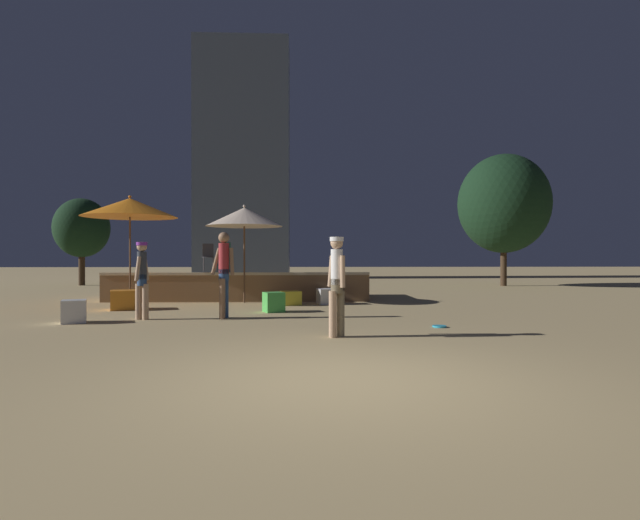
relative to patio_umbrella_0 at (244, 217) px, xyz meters
The scene contains 18 objects.
ground_plane 9.70m from the patio_umbrella_0, 77.38° to the right, with size 120.00×120.00×0.00m, color tan.
wooden_deck 2.60m from the patio_umbrella_0, 99.89° to the left, with size 7.87×2.69×0.87m.
patio_umbrella_0 is the anchor object (origin of this frame).
patio_umbrella_1 3.25m from the patio_umbrella_0, behind, with size 2.65×2.65×3.08m.
cube_seat_0 3.33m from the patio_umbrella_0, 12.47° to the right, with size 0.66×0.66×0.43m.
cube_seat_1 4.00m from the patio_umbrella_0, 148.25° to the right, with size 0.82×0.82×0.49m.
cube_seat_2 2.76m from the patio_umbrella_0, 28.75° to the right, with size 0.62×0.62×0.39m.
cube_seat_3 3.46m from the patio_umbrella_0, 68.31° to the right, with size 0.57×0.57×0.48m.
cube_seat_4 5.65m from the patio_umbrella_0, 124.42° to the right, with size 0.58×0.58×0.46m.
person_0 6.83m from the patio_umbrella_0, 70.51° to the right, with size 0.30×0.42×1.66m.
person_1 4.46m from the patio_umbrella_0, 114.45° to the right, with size 0.29×0.52×1.64m.
person_2 3.94m from the patio_umbrella_0, 90.44° to the right, with size 0.54×0.31×1.86m.
bistro_chair_0 2.79m from the patio_umbrella_0, 123.68° to the left, with size 0.42×0.42×0.90m.
bistro_chair_1 1.48m from the patio_umbrella_0, 132.40° to the left, with size 0.44×0.44×0.90m.
frisbee_disc 7.14m from the patio_umbrella_0, 50.85° to the right, with size 0.26×0.26×0.03m.
background_tree_0 13.57m from the patio_umbrella_0, 36.10° to the left, with size 4.09×4.09×6.01m.
background_tree_1 12.51m from the patio_umbrella_0, 133.11° to the left, with size 2.49×2.49×4.05m.
distant_building 17.86m from the patio_umbrella_0, 96.53° to the left, with size 5.77×3.41×14.65m.
Camera 1 is at (-0.43, -5.32, 1.33)m, focal length 28.00 mm.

